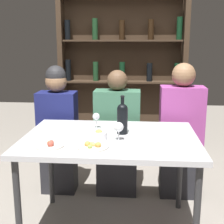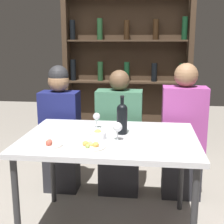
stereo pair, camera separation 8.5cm
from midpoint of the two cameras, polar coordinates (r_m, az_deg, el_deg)
The scene contains 11 objects.
dining_table at distance 2.28m, azimuth 0.68°, elevation -6.01°, with size 1.25×0.89×0.76m.
wine_rack_wall at distance 3.86m, azimuth 3.43°, elevation 8.42°, with size 1.54×0.21×2.20m.
wine_bottle at distance 2.29m, azimuth 2.91°, elevation -0.96°, with size 0.08×0.08×0.29m.
wine_glass_0 at distance 2.44m, azimuth -1.84°, elevation -0.98°, with size 0.06×0.06×0.13m.
wine_glass_1 at distance 2.14m, azimuth 2.15°, elevation -2.89°, with size 0.07×0.07×0.13m.
food_plate_0 at distance 2.03m, azimuth -2.77°, elevation -6.22°, with size 0.21×0.21×0.04m.
food_plate_1 at distance 2.09m, azimuth -10.43°, elevation -5.85°, with size 0.19×0.19×0.04m.
snack_bowl at distance 2.20m, azimuth -1.49°, elevation -4.21°, with size 0.12×0.12×0.07m.
seated_person_left at distance 3.01m, azimuth -8.60°, elevation -3.50°, with size 0.36×0.22×1.22m.
seated_person_center at distance 2.92m, azimuth 2.14°, elevation -4.75°, with size 0.42×0.22×1.18m.
seated_person_right at distance 2.93m, azimuth 13.67°, elevation -4.26°, with size 0.39×0.22×1.25m.
Camera 2 is at (0.27, -2.14, 1.43)m, focal length 50.00 mm.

